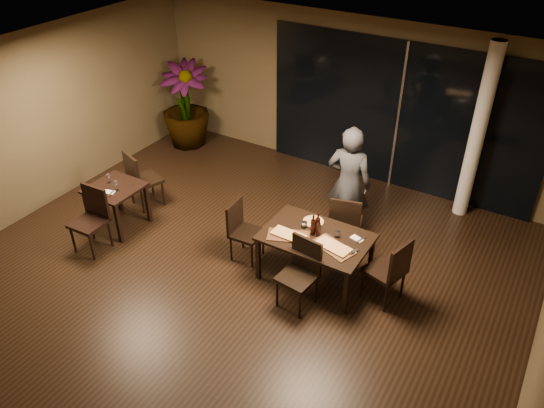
{
  "coord_description": "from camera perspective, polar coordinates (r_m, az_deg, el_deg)",
  "views": [
    {
      "loc": [
        3.55,
        -4.63,
        5.22
      ],
      "look_at": [
        0.28,
        0.79,
        1.05
      ],
      "focal_mm": 35.0,
      "sensor_mm": 36.0,
      "label": 1
    }
  ],
  "objects": [
    {
      "name": "wall_back",
      "position": [
        10.09,
        8.37,
        11.37
      ],
      "size": [
        8.0,
        0.1,
        3.0
      ],
      "primitive_type": "cube",
      "color": "brown",
      "rests_on": "ground"
    },
    {
      "name": "round_pizza",
      "position": [
        7.76,
        4.47,
        -1.89
      ],
      "size": [
        0.29,
        0.29,
        0.01
      ],
      "primitive_type": "cylinder",
      "color": "#AD3B13",
      "rests_on": "main_table"
    },
    {
      "name": "chair_main_left",
      "position": [
        8.01,
        -3.27,
        -2.56
      ],
      "size": [
        0.47,
        0.47,
        0.95
      ],
      "rotation": [
        0.0,
        0.0,
        1.64
      ],
      "color": "black",
      "rests_on": "ground"
    },
    {
      "name": "pizza_board_left",
      "position": [
        7.46,
        1.78,
        -3.43
      ],
      "size": [
        0.66,
        0.5,
        0.01
      ],
      "primitive_type": "cube",
      "rotation": [
        0.0,
        0.0,
        0.4
      ],
      "color": "#462916",
      "rests_on": "main_table"
    },
    {
      "name": "tumbler_left",
      "position": [
        7.61,
        3.51,
        -2.24
      ],
      "size": [
        0.08,
        0.08,
        0.09
      ],
      "primitive_type": "cylinder",
      "color": "white",
      "rests_on": "main_table"
    },
    {
      "name": "window_panel",
      "position": [
        9.77,
        13.49,
        9.07
      ],
      "size": [
        5.0,
        0.06,
        2.7
      ],
      "primitive_type": "cube",
      "color": "black",
      "rests_on": "ground"
    },
    {
      "name": "wall_left",
      "position": [
        9.65,
        -25.5,
        7.33
      ],
      "size": [
        0.1,
        8.0,
        3.0
      ],
      "primitive_type": "cube",
      "color": "brown",
      "rests_on": "ground"
    },
    {
      "name": "pizza_board_right",
      "position": [
        7.29,
        6.58,
        -4.67
      ],
      "size": [
        0.66,
        0.49,
        0.01
      ],
      "primitive_type": "cube",
      "rotation": [
        0.0,
        0.0,
        -0.35
      ],
      "color": "#4F3119",
      "rests_on": "main_table"
    },
    {
      "name": "main_table",
      "position": [
        7.53,
        4.73,
        -3.91
      ],
      "size": [
        1.5,
        1.0,
        0.75
      ],
      "color": "black",
      "rests_on": "ground"
    },
    {
      "name": "oblong_pizza_left",
      "position": [
        7.45,
        1.78,
        -3.33
      ],
      "size": [
        0.47,
        0.22,
        0.02
      ],
      "primitive_type": null,
      "rotation": [
        0.0,
        0.0,
        -0.03
      ],
      "color": "#6A090D",
      "rests_on": "pizza_board_left"
    },
    {
      "name": "bottle_c",
      "position": [
        7.48,
        4.94,
        -2.03
      ],
      "size": [
        0.07,
        0.07,
        0.31
      ],
      "primitive_type": null,
      "color": "black",
      "rests_on": "main_table"
    },
    {
      "name": "oblong_pizza_right",
      "position": [
        7.28,
        6.59,
        -4.56
      ],
      "size": [
        0.51,
        0.31,
        0.02
      ],
      "primitive_type": null,
      "rotation": [
        0.0,
        0.0,
        -0.2
      ],
      "color": "#691609",
      "rests_on": "pizza_board_right"
    },
    {
      "name": "chair_main_right",
      "position": [
        7.36,
        12.66,
        -6.79
      ],
      "size": [
        0.59,
        0.59,
        1.03
      ],
      "rotation": [
        0.0,
        0.0,
        -1.84
      ],
      "color": "black",
      "rests_on": "ground"
    },
    {
      "name": "wine_glass_a",
      "position": [
        9.03,
        -17.18,
        2.65
      ],
      "size": [
        0.07,
        0.07,
        0.16
      ],
      "primitive_type": null,
      "color": "white",
      "rests_on": "side_table"
    },
    {
      "name": "ground",
      "position": [
        7.83,
        -4.81,
        -8.6
      ],
      "size": [
        8.0,
        8.0,
        0.0
      ],
      "primitive_type": "plane",
      "color": "black",
      "rests_on": "ground"
    },
    {
      "name": "bottle_a",
      "position": [
        7.42,
        4.44,
        -2.25
      ],
      "size": [
        0.07,
        0.07,
        0.32
      ],
      "primitive_type": null,
      "color": "black",
      "rests_on": "main_table"
    },
    {
      "name": "side_napkin",
      "position": [
        8.8,
        -17.14,
        1.22
      ],
      "size": [
        0.2,
        0.15,
        0.01
      ],
      "primitive_type": "cube",
      "rotation": [
        0.0,
        0.0,
        0.27
      ],
      "color": "white",
      "rests_on": "side_table"
    },
    {
      "name": "napkin_near",
      "position": [
        7.26,
        8.29,
        -5.01
      ],
      "size": [
        0.2,
        0.16,
        0.01
      ],
      "primitive_type": "cube",
      "rotation": [
        0.0,
        0.0,
        -0.38
      ],
      "color": "white",
      "rests_on": "main_table"
    },
    {
      "name": "bottle_b",
      "position": [
        7.4,
        5.03,
        -2.56
      ],
      "size": [
        0.06,
        0.06,
        0.29
      ],
      "primitive_type": null,
      "color": "black",
      "rests_on": "main_table"
    },
    {
      "name": "chair_side_near",
      "position": [
        8.63,
        -18.79,
        -1.18
      ],
      "size": [
        0.5,
        0.5,
        1.04
      ],
      "rotation": [
        0.0,
        0.0,
        0.04
      ],
      "color": "black",
      "rests_on": "ground"
    },
    {
      "name": "chair_side_far",
      "position": [
        9.41,
        -14.01,
        2.81
      ],
      "size": [
        0.63,
        0.63,
        1.06
      ],
      "rotation": [
        0.0,
        0.0,
        2.8
      ],
      "color": "black",
      "rests_on": "ground"
    },
    {
      "name": "column",
      "position": [
        9.16,
        21.22,
        7.03
      ],
      "size": [
        0.24,
        0.24,
        3.0
      ],
      "primitive_type": "cylinder",
      "color": "white",
      "rests_on": "ground"
    },
    {
      "name": "chair_main_near",
      "position": [
        7.2,
        3.15,
        -7.03
      ],
      "size": [
        0.52,
        0.52,
        1.01
      ],
      "rotation": [
        0.0,
        0.0,
        -0.12
      ],
      "color": "black",
      "rests_on": "ground"
    },
    {
      "name": "ceiling",
      "position": [
        6.24,
        -6.12,
        12.51
      ],
      "size": [
        8.0,
        8.0,
        0.04
      ],
      "primitive_type": "cube",
      "color": "silver",
      "rests_on": "wall_back"
    },
    {
      "name": "diner",
      "position": [
        8.32,
        8.24,
        2.18
      ],
      "size": [
        0.71,
        0.52,
        1.92
      ],
      "primitive_type": "imported",
      "rotation": [
        0.0,
        0.0,
        3.28
      ],
      "color": "#2C2E31",
      "rests_on": "ground"
    },
    {
      "name": "tumbler_right",
      "position": [
        7.48,
        7.06,
        -3.23
      ],
      "size": [
        0.08,
        0.08,
        0.09
      ],
      "primitive_type": "cylinder",
      "color": "white",
      "rests_on": "main_table"
    },
    {
      "name": "potted_plant",
      "position": [
        11.33,
        -9.33,
        10.46
      ],
      "size": [
        1.32,
        1.32,
        1.78
      ],
      "primitive_type": "imported",
      "rotation": [
        0.0,
        0.0,
        0.5
      ],
      "color": "#214918",
      "rests_on": "ground"
    },
    {
      "name": "side_table",
      "position": [
        8.99,
        -16.48,
        1.1
      ],
      "size": [
        0.8,
        0.8,
        0.75
      ],
      "color": "black",
      "rests_on": "ground"
    },
    {
      "name": "napkin_far",
      "position": [
        7.49,
        9.13,
        -3.71
      ],
      "size": [
        0.2,
        0.14,
        0.01
      ],
      "primitive_type": "cube",
      "rotation": [
        0.0,
        0.0,
        -0.27
      ],
      "color": "white",
      "rests_on": "main_table"
    },
    {
      "name": "wine_glass_b",
      "position": [
        8.79,
        -16.44,
        1.92
      ],
      "size": [
        0.08,
        0.08,
        0.17
      ],
      "primitive_type": null,
      "color": "white",
      "rests_on": "side_table"
    },
    {
      "name": "chair_main_far",
      "position": [
        8.14,
        7.87,
        -1.86
      ],
      "size": [
        0.58,
        0.58,
        1.02
      ],
      "rotation": [
        0.0,
        0.0,
        3.41
      ],
      "color": "black",
      "rests_on": "ground"
    }
  ]
}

